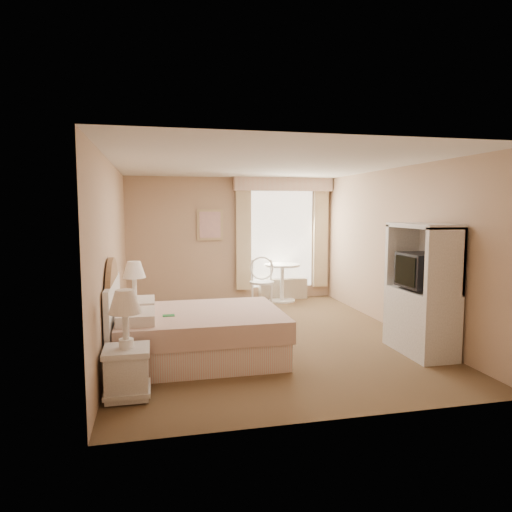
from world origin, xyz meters
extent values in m
cube|color=brown|center=(0.00, 0.00, 0.00)|extent=(4.20, 5.50, 0.01)
cube|color=silver|center=(0.00, 0.00, 2.50)|extent=(4.20, 5.50, 0.01)
cube|color=#CDA889|center=(0.00, 2.75, 1.25)|extent=(4.20, 0.01, 2.50)
cube|color=#CDA889|center=(0.00, -2.75, 1.25)|extent=(4.20, 0.01, 2.50)
cube|color=#CDA889|center=(-2.10, 0.00, 1.25)|extent=(0.01, 5.50, 2.50)
cube|color=#CDA889|center=(2.10, 0.00, 1.25)|extent=(0.01, 5.50, 2.50)
cube|color=white|center=(1.05, 2.72, 1.25)|extent=(1.30, 0.02, 2.00)
cube|color=#CEB890|center=(0.22, 2.67, 1.25)|extent=(0.30, 0.08, 2.05)
cube|color=#CEB890|center=(1.88, 2.67, 1.25)|extent=(0.30, 0.08, 2.05)
cube|color=#E0A391|center=(1.05, 2.63, 2.37)|extent=(2.05, 0.20, 0.28)
cube|color=beige|center=(1.05, 2.63, 0.21)|extent=(1.00, 0.22, 0.42)
cube|color=tan|center=(-0.45, 2.72, 1.55)|extent=(0.52, 0.03, 0.62)
cube|color=beige|center=(-0.45, 2.70, 1.55)|extent=(0.42, 0.02, 0.52)
cube|color=#E0A391|center=(-1.00, -0.79, 0.17)|extent=(1.95, 1.49, 0.33)
cube|color=#D6A9A0|center=(-1.00, -0.79, 0.46)|extent=(2.01, 1.54, 0.26)
cube|color=silver|center=(-1.77, -1.15, 0.65)|extent=(0.42, 0.58, 0.13)
cube|color=silver|center=(-1.77, -0.44, 0.65)|extent=(0.42, 0.58, 0.13)
cube|color=#23803B|center=(-1.40, -0.93, 0.60)|extent=(0.14, 0.10, 0.01)
cube|color=white|center=(-2.05, -0.79, 0.51)|extent=(0.06, 1.58, 1.02)
cylinder|color=#A18256|center=(-2.05, -0.79, 0.60)|extent=(0.05, 1.40, 1.40)
cube|color=white|center=(-1.84, -1.86, 0.24)|extent=(0.41, 0.41, 0.44)
cube|color=white|center=(-1.84, -1.86, 0.49)|extent=(0.44, 0.44, 0.05)
cube|color=white|center=(-1.84, -1.86, 0.09)|extent=(0.44, 0.44, 0.04)
cylinder|color=white|center=(-1.84, -1.86, 0.56)|extent=(0.14, 0.14, 0.09)
cylinder|color=white|center=(-1.84, -1.86, 0.74)|extent=(0.06, 0.06, 0.36)
cone|color=white|center=(-1.84, -1.86, 0.98)|extent=(0.32, 0.32, 0.23)
cube|color=white|center=(-1.84, 0.30, 0.25)|extent=(0.42, 0.42, 0.46)
cube|color=white|center=(-1.84, 0.30, 0.50)|extent=(0.46, 0.46, 0.05)
cube|color=white|center=(-1.84, 0.30, 0.09)|extent=(0.46, 0.46, 0.05)
cylinder|color=white|center=(-1.84, 0.30, 0.58)|extent=(0.15, 0.15, 0.09)
cylinder|color=white|center=(-1.84, 0.30, 0.76)|extent=(0.06, 0.06, 0.37)
cone|color=white|center=(-1.84, 0.30, 1.00)|extent=(0.33, 0.33, 0.24)
cylinder|color=white|center=(0.96, 2.40, 0.02)|extent=(0.53, 0.53, 0.03)
cylinder|color=white|center=(0.96, 2.40, 0.38)|extent=(0.08, 0.08, 0.72)
cylinder|color=white|center=(0.96, 2.40, 0.74)|extent=(0.72, 0.72, 0.04)
cylinder|color=white|center=(0.21, 1.75, 0.24)|extent=(0.03, 0.03, 0.47)
cylinder|color=white|center=(0.56, 1.67, 0.24)|extent=(0.03, 0.03, 0.47)
cylinder|color=white|center=(0.29, 2.10, 0.24)|extent=(0.03, 0.03, 0.47)
cylinder|color=white|center=(0.64, 2.02, 0.24)|extent=(0.03, 0.03, 0.47)
cylinder|color=white|center=(0.42, 1.89, 0.48)|extent=(0.55, 0.55, 0.04)
torus|color=white|center=(0.46, 2.03, 0.74)|extent=(0.47, 0.21, 0.45)
cylinder|color=white|center=(0.29, 2.10, 0.68)|extent=(0.03, 0.03, 0.42)
cylinder|color=white|center=(0.64, 2.02, 0.68)|extent=(0.03, 0.03, 0.42)
cube|color=white|center=(1.81, -1.21, 0.41)|extent=(0.51, 1.01, 0.83)
cube|color=white|center=(1.81, -1.68, 1.24)|extent=(0.51, 0.07, 0.83)
cube|color=white|center=(1.81, -0.74, 1.24)|extent=(0.51, 0.07, 0.83)
cube|color=white|center=(1.81, -1.21, 1.66)|extent=(0.51, 1.01, 0.06)
cube|color=white|center=(2.04, -1.21, 1.24)|extent=(0.04, 1.01, 0.83)
cube|color=black|center=(1.79, -1.21, 1.09)|extent=(0.44, 0.55, 0.44)
cube|color=black|center=(1.57, -1.21, 1.09)|extent=(0.02, 0.46, 0.37)
camera|label=1|loc=(-1.55, -6.40, 1.88)|focal=32.00mm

